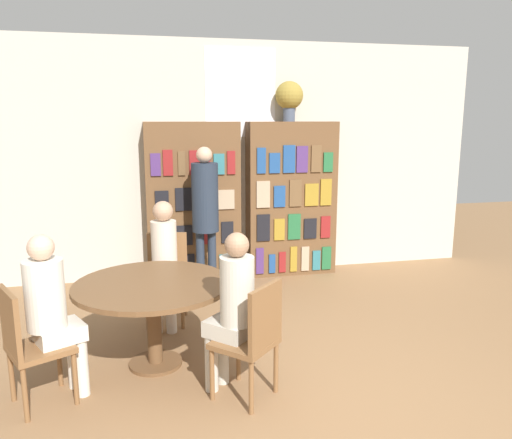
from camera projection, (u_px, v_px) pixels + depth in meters
The scene contains 13 objects.
ground_plane at pixel (349, 437), 3.23m from camera, with size 16.00×16.00×0.00m, color olive.
wall_back at pixel (240, 160), 6.48m from camera, with size 6.40×0.07×3.00m.
bookshelf_left at pixel (193, 203), 6.26m from camera, with size 1.16×0.34×2.00m.
bookshelf_right at pixel (291, 199), 6.53m from camera, with size 1.16×0.34×2.00m.
flower_vase at pixel (289, 97), 6.27m from camera, with size 0.35×0.35×0.50m.
reading_table at pixel (153, 295), 4.07m from camera, with size 1.27×1.27×0.72m.
chair_near_camera at pixel (28, 342), 3.48m from camera, with size 0.54×0.54×0.89m.
chair_left_side at pixel (167, 273), 5.04m from camera, with size 0.46×0.46×0.89m.
chair_far_side at pixel (253, 336), 3.58m from camera, with size 0.57×0.57×0.89m.
seated_reader_left at pixel (164, 257), 4.82m from camera, with size 0.29×0.38×1.26m.
seated_reader_right at pixel (232, 304), 3.63m from camera, with size 0.40×0.40×1.24m.
seated_reader_back at pixel (52, 307), 3.55m from camera, with size 0.41×0.39×1.24m.
librarian_standing at pixel (205, 204), 5.79m from camera, with size 0.31×0.58×1.72m.
Camera 1 is at (-1.22, -2.69, 2.02)m, focal length 35.00 mm.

